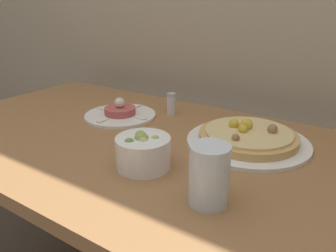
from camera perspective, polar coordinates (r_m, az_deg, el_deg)
dining_table at (r=0.97m, az=-3.91°, el=-8.28°), size 1.40×0.75×0.80m
pizza_plate at (r=0.91m, az=13.74°, el=-1.98°), size 0.33×0.33×0.06m
tartare_plate at (r=1.10m, az=-8.32°, el=2.18°), size 0.23×0.23×0.07m
small_bowl at (r=0.76m, az=-4.37°, el=-4.36°), size 0.13×0.13×0.09m
drinking_glass at (r=0.62m, az=7.15°, el=-8.44°), size 0.08×0.08×0.12m
salt_shaker at (r=1.11m, az=0.57°, el=3.91°), size 0.03×0.03×0.07m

